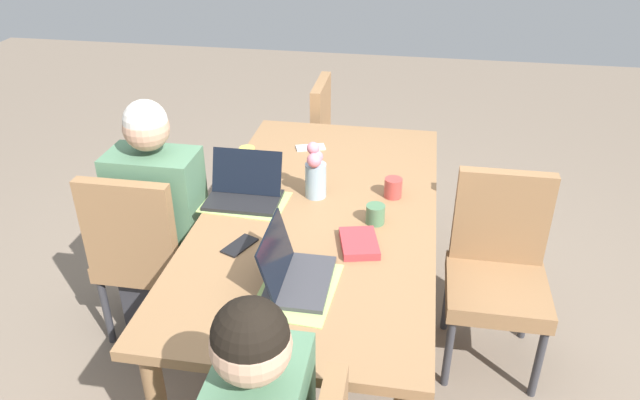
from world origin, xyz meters
The scene contains 17 objects.
ground_plane centered at (0.00, 0.00, 0.00)m, with size 10.00×10.00×0.00m, color #756656.
dining_table centered at (0.00, 0.00, 0.67)m, with size 1.92×0.99×0.75m.
chair_near_left_mid centered at (0.05, -0.82, 0.50)m, with size 0.44×0.44×0.90m.
person_near_left_mid centered at (-0.02, -0.76, 0.53)m, with size 0.36×0.40×1.19m.
chair_head_left_left_far centered at (-1.25, -0.09, 0.50)m, with size 0.44×0.44×0.90m.
chair_far_right_near centered at (-0.09, 0.79, 0.50)m, with size 0.44×0.44×0.90m.
flower_vase centered at (-0.12, -0.04, 0.87)m, with size 0.11×0.09×0.26m.
placemat_head_right_left_near centered at (0.56, 0.02, 0.75)m, with size 0.36×0.26×0.00m, color #9EBC66.
placemat_near_left_mid centered at (-0.01, -0.34, 0.75)m, with size 0.36×0.26×0.00m, color #9EBC66.
laptop_head_right_left_near centered at (0.52, -0.01, 0.80)m, with size 0.32×0.22×0.21m.
laptop_near_left_mid centered at (-0.03, -0.34, 0.79)m, with size 0.22×0.32×0.21m.
coffee_mug_near_left centered at (-0.17, 0.30, 0.80)m, with size 0.08×0.08×0.09m, color #AD3D38.
coffee_mug_near_right centered at (-0.35, -0.42, 0.80)m, with size 0.08×0.08×0.10m, color #DBC64C.
coffee_mug_centre_left centered at (0.06, 0.24, 0.79)m, with size 0.08×0.08×0.08m, color #47704C.
book_red_cover centered at (0.25, 0.20, 0.77)m, with size 0.20×0.14×0.03m, color #B73338.
phone_black centered at (0.33, -0.26, 0.76)m, with size 0.15×0.07×0.01m, color black.
phone_silver centered at (-0.62, -0.16, 0.76)m, with size 0.15×0.07×0.01m, color silver.
Camera 1 is at (2.22, 0.38, 2.08)m, focal length 34.06 mm.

